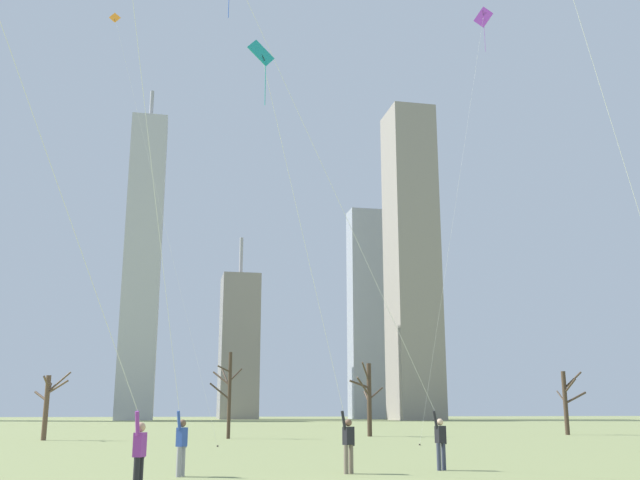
{
  "coord_description": "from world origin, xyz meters",
  "views": [
    {
      "loc": [
        -4.71,
        -16.74,
        1.89
      ],
      "look_at": [
        0.0,
        6.0,
        7.38
      ],
      "focal_mm": 40.46,
      "sensor_mm": 36.0,
      "label": 1
    }
  ],
  "objects_px": {
    "kite_flyer_far_back_teal": "(339,400)",
    "kite_flyer_midfield_right_red": "(100,337)",
    "distant_kite_drifting_right_orange": "(131,85)",
    "distant_kite_low_near_trees_purple": "(479,46)",
    "kite_flyer_foreground_left_blue": "(409,368)",
    "bare_tree_leftmost": "(228,391)",
    "bare_tree_right_of_center": "(47,402)",
    "bare_tree_left_of_center": "(567,400)",
    "bare_tree_far_right_edge": "(368,397)",
    "kite_flyer_midfield_left_white": "(164,285)"
  },
  "relations": [
    {
      "from": "kite_flyer_midfield_right_red",
      "to": "distant_kite_drifting_right_orange",
      "type": "xyz_separation_m",
      "value": [
        -1.49,
        24.57,
        17.1
      ]
    },
    {
      "from": "distant_kite_low_near_trees_purple",
      "to": "distant_kite_drifting_right_orange",
      "type": "bearing_deg",
      "value": 170.19
    },
    {
      "from": "bare_tree_right_of_center",
      "to": "distant_kite_low_near_trees_purple",
      "type": "bearing_deg",
      "value": -27.77
    },
    {
      "from": "kite_flyer_midfield_right_red",
      "to": "kite_flyer_foreground_left_blue",
      "type": "relative_size",
      "value": 1.02
    },
    {
      "from": "bare_tree_left_of_center",
      "to": "kite_flyer_foreground_left_blue",
      "type": "bearing_deg",
      "value": -127.16
    },
    {
      "from": "kite_flyer_midfield_right_red",
      "to": "kite_flyer_foreground_left_blue",
      "type": "xyz_separation_m",
      "value": [
        8.94,
        6.14,
        -0.21
      ]
    },
    {
      "from": "bare_tree_left_of_center",
      "to": "bare_tree_leftmost",
      "type": "xyz_separation_m",
      "value": [
        -26.87,
        -2.39,
        0.44
      ]
    },
    {
      "from": "kite_flyer_midfield_left_white",
      "to": "distant_kite_low_near_trees_purple",
      "type": "relative_size",
      "value": 0.7
    },
    {
      "from": "kite_flyer_far_back_teal",
      "to": "kite_flyer_foreground_left_blue",
      "type": "height_order",
      "value": "kite_flyer_foreground_left_blue"
    },
    {
      "from": "kite_flyer_foreground_left_blue",
      "to": "bare_tree_leftmost",
      "type": "xyz_separation_m",
      "value": [
        -3.4,
        28.58,
        -0.05
      ]
    },
    {
      "from": "kite_flyer_far_back_teal",
      "to": "kite_flyer_foreground_left_blue",
      "type": "bearing_deg",
      "value": 7.18
    },
    {
      "from": "bare_tree_right_of_center",
      "to": "bare_tree_far_right_edge",
      "type": "bearing_deg",
      "value": 6.64
    },
    {
      "from": "kite_flyer_midfield_right_red",
      "to": "bare_tree_far_right_edge",
      "type": "bearing_deg",
      "value": 66.41
    },
    {
      "from": "bare_tree_leftmost",
      "to": "kite_flyer_far_back_teal",
      "type": "bearing_deg",
      "value": -87.91
    },
    {
      "from": "distant_kite_drifting_right_orange",
      "to": "distant_kite_low_near_trees_purple",
      "type": "bearing_deg",
      "value": -9.81
    },
    {
      "from": "distant_kite_drifting_right_orange",
      "to": "bare_tree_left_of_center",
      "type": "distance_m",
      "value": 40.29
    },
    {
      "from": "kite_flyer_midfield_right_red",
      "to": "bare_tree_leftmost",
      "type": "xyz_separation_m",
      "value": [
        5.54,
        34.72,
        -0.26
      ]
    },
    {
      "from": "bare_tree_left_of_center",
      "to": "bare_tree_far_right_edge",
      "type": "height_order",
      "value": "bare_tree_far_right_edge"
    },
    {
      "from": "kite_flyer_midfield_right_red",
      "to": "bare_tree_left_of_center",
      "type": "bearing_deg",
      "value": 48.86
    },
    {
      "from": "distant_kite_drifting_right_orange",
      "to": "kite_flyer_foreground_left_blue",
      "type": "bearing_deg",
      "value": -60.48
    },
    {
      "from": "bare_tree_far_right_edge",
      "to": "distant_kite_low_near_trees_purple",
      "type": "bearing_deg",
      "value": -79.53
    },
    {
      "from": "kite_flyer_midfield_left_white",
      "to": "distant_kite_drifting_right_orange",
      "type": "bearing_deg",
      "value": 97.45
    },
    {
      "from": "kite_flyer_foreground_left_blue",
      "to": "distant_kite_low_near_trees_purple",
      "type": "distance_m",
      "value": 27.09
    },
    {
      "from": "bare_tree_right_of_center",
      "to": "bare_tree_far_right_edge",
      "type": "height_order",
      "value": "bare_tree_far_right_edge"
    },
    {
      "from": "kite_flyer_far_back_teal",
      "to": "bare_tree_far_right_edge",
      "type": "bearing_deg",
      "value": 72.96
    },
    {
      "from": "kite_flyer_far_back_teal",
      "to": "bare_tree_left_of_center",
      "type": "height_order",
      "value": "kite_flyer_far_back_teal"
    },
    {
      "from": "bare_tree_left_of_center",
      "to": "bare_tree_far_right_edge",
      "type": "relative_size",
      "value": 0.92
    },
    {
      "from": "distant_kite_low_near_trees_purple",
      "to": "distant_kite_drifting_right_orange",
      "type": "distance_m",
      "value": 21.03
    },
    {
      "from": "kite_flyer_far_back_teal",
      "to": "kite_flyer_foreground_left_blue",
      "type": "distance_m",
      "value": 2.58
    },
    {
      "from": "kite_flyer_midfield_left_white",
      "to": "bare_tree_leftmost",
      "type": "relative_size",
      "value": 3.14
    },
    {
      "from": "bare_tree_leftmost",
      "to": "bare_tree_right_of_center",
      "type": "distance_m",
      "value": 11.71
    },
    {
      "from": "bare_tree_left_of_center",
      "to": "bare_tree_leftmost",
      "type": "bearing_deg",
      "value": -174.92
    },
    {
      "from": "distant_kite_drifting_right_orange",
      "to": "bare_tree_right_of_center",
      "type": "distance_m",
      "value": 21.09
    },
    {
      "from": "distant_kite_low_near_trees_purple",
      "to": "kite_flyer_foreground_left_blue",
      "type": "bearing_deg",
      "value": -124.13
    },
    {
      "from": "kite_flyer_midfield_left_white",
      "to": "kite_flyer_foreground_left_blue",
      "type": "height_order",
      "value": "kite_flyer_midfield_left_white"
    },
    {
      "from": "distant_kite_low_near_trees_purple",
      "to": "bare_tree_left_of_center",
      "type": "distance_m",
      "value": 29.47
    },
    {
      "from": "bare_tree_left_of_center",
      "to": "bare_tree_far_right_edge",
      "type": "bearing_deg",
      "value": -179.17
    },
    {
      "from": "kite_flyer_far_back_teal",
      "to": "bare_tree_left_of_center",
      "type": "bearing_deg",
      "value": 50.44
    },
    {
      "from": "kite_flyer_far_back_teal",
      "to": "distant_kite_drifting_right_orange",
      "type": "xyz_separation_m",
      "value": [
        -8.08,
        18.73,
        18.32
      ]
    },
    {
      "from": "kite_flyer_foreground_left_blue",
      "to": "distant_kite_drifting_right_orange",
      "type": "relative_size",
      "value": 0.6
    },
    {
      "from": "kite_flyer_far_back_teal",
      "to": "bare_tree_left_of_center",
      "type": "relative_size",
      "value": 2.48
    },
    {
      "from": "bare_tree_right_of_center",
      "to": "bare_tree_far_right_edge",
      "type": "xyz_separation_m",
      "value": [
        22.24,
        2.59,
        0.48
      ]
    },
    {
      "from": "kite_flyer_midfield_right_red",
      "to": "distant_kite_low_near_trees_purple",
      "type": "xyz_separation_m",
      "value": [
        19.03,
        21.02,
        20.05
      ]
    },
    {
      "from": "kite_flyer_far_back_teal",
      "to": "bare_tree_far_right_edge",
      "type": "xyz_separation_m",
      "value": [
        9.51,
        31.02,
        0.67
      ]
    },
    {
      "from": "kite_flyer_midfield_left_white",
      "to": "bare_tree_far_right_edge",
      "type": "distance_m",
      "value": 36.36
    },
    {
      "from": "kite_flyer_far_back_teal",
      "to": "kite_flyer_midfield_right_red",
      "type": "bearing_deg",
      "value": -138.43
    },
    {
      "from": "distant_kite_drifting_right_orange",
      "to": "bare_tree_left_of_center",
      "type": "relative_size",
      "value": 5.15
    },
    {
      "from": "distant_kite_low_near_trees_purple",
      "to": "distant_kite_drifting_right_orange",
      "type": "xyz_separation_m",
      "value": [
        -20.52,
        3.55,
        -2.95
      ]
    },
    {
      "from": "bare_tree_far_right_edge",
      "to": "bare_tree_leftmost",
      "type": "bearing_deg",
      "value": -168.49
    },
    {
      "from": "kite_flyer_foreground_left_blue",
      "to": "bare_tree_right_of_center",
      "type": "distance_m",
      "value": 31.94
    }
  ]
}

